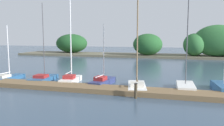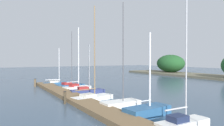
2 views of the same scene
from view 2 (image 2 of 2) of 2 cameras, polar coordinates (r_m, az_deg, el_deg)
name	(u,v)px [view 2 (image 2 of 2)]	position (r m, az deg, el deg)	size (l,w,h in m)	color
dock_pier	(79,100)	(17.55, -8.97, -9.96)	(27.09, 1.80, 0.35)	brown
sailboat_0	(58,83)	(29.59, -14.52, -5.26)	(1.15, 4.01, 5.02)	#285684
sailboat_1	(71,85)	(26.65, -11.19, -5.93)	(1.67, 3.68, 6.96)	#285684
sailboat_2	(78,87)	(24.01, -9.36, -6.41)	(1.53, 3.27, 7.07)	white
sailboat_3	(88,91)	(21.31, -6.61, -7.60)	(1.46, 3.52, 5.02)	navy
sailboat_4	(93,96)	(18.31, -5.17, -8.86)	(1.96, 4.01, 8.12)	white
sailboat_5	(122,103)	(15.55, 2.80, -10.82)	(1.32, 3.07, 7.65)	white
sailboat_6	(149,110)	(13.58, 10.00, -12.51)	(1.57, 3.41, 5.19)	#285684
sailboat_7	(184,122)	(11.50, 19.00, -14.92)	(0.97, 3.20, 8.39)	white
mooring_piling_0	(35,83)	(28.39, -20.23, -5.07)	(0.32, 0.32, 1.02)	brown
mooring_piling_1	(65,98)	(17.04, -12.71, -9.16)	(0.23, 0.23, 1.01)	#3D3323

